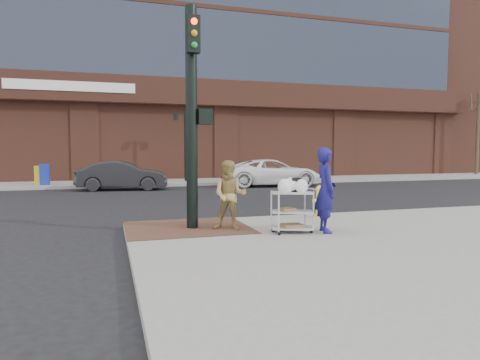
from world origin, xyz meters
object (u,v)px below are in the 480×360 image
object	(u,v)px
fire_hydrant	(320,201)
lamp_post	(186,139)
woman_blue	(326,190)
minivan_white	(272,173)
utility_cart	(292,208)
pedestrian_tan	(230,195)
traffic_signal_pole	(193,111)
sedan_dark	(123,176)

from	to	relation	value
fire_hydrant	lamp_post	bearing A→B (deg)	94.11
lamp_post	woman_blue	world-z (taller)	lamp_post
minivan_white	utility_cart	world-z (taller)	minivan_white
pedestrian_tan	utility_cart	distance (m)	1.43
minivan_white	fire_hydrant	bearing A→B (deg)	169.80
lamp_post	minivan_white	distance (m)	5.61
lamp_post	woman_blue	distance (m)	16.60
pedestrian_tan	traffic_signal_pole	bearing A→B (deg)	175.60
traffic_signal_pole	minivan_white	distance (m)	13.85
traffic_signal_pole	woman_blue	size ratio (longest dim) A/B	2.70
traffic_signal_pole	fire_hydrant	distance (m)	4.22
minivan_white	utility_cart	xyz separation A→B (m)	(-4.69, -13.12, -0.03)
lamp_post	pedestrian_tan	xyz separation A→B (m)	(-1.72, -15.62, -1.69)
sedan_dark	fire_hydrant	xyz separation A→B (m)	(4.72, -11.33, -0.12)
lamp_post	minivan_white	bearing A→B (deg)	-38.03
lamp_post	utility_cart	bearing A→B (deg)	-91.86
traffic_signal_pole	pedestrian_tan	world-z (taller)	traffic_signal_pole
lamp_post	fire_hydrant	distance (m)	14.80
woman_blue	fire_hydrant	bearing A→B (deg)	-13.43
pedestrian_tan	minivan_white	xyz separation A→B (m)	(5.89, 12.37, -0.21)
minivan_white	fire_hydrant	size ratio (longest dim) A/B	6.10
sedan_dark	pedestrian_tan	bearing A→B (deg)	-163.54
woman_blue	minivan_white	xyz separation A→B (m)	(3.97, 13.27, -0.35)
woman_blue	sedan_dark	size ratio (longest dim) A/B	0.43
traffic_signal_pole	fire_hydrant	world-z (taller)	traffic_signal_pole
woman_blue	minivan_white	size ratio (longest dim) A/B	0.35
lamp_post	woman_blue	size ratio (longest dim) A/B	2.16
woman_blue	utility_cart	xyz separation A→B (m)	(-0.72, 0.15, -0.38)
traffic_signal_pole	pedestrian_tan	xyz separation A→B (m)	(0.75, -0.40, -1.90)
traffic_signal_pole	sedan_dark	world-z (taller)	traffic_signal_pole
pedestrian_tan	minivan_white	size ratio (longest dim) A/B	0.30
lamp_post	pedestrian_tan	size ratio (longest dim) A/B	2.56
lamp_post	traffic_signal_pole	world-z (taller)	traffic_signal_pole
pedestrian_tan	utility_cart	bearing A→B (deg)	-8.75
minivan_white	lamp_post	bearing A→B (deg)	57.08
traffic_signal_pole	fire_hydrant	bearing A→B (deg)	9.68
sedan_dark	minivan_white	bearing A→B (deg)	-82.27
minivan_white	pedestrian_tan	bearing A→B (deg)	159.65
woman_blue	utility_cart	world-z (taller)	woman_blue
minivan_white	woman_blue	bearing A→B (deg)	168.43
woman_blue	fire_hydrant	world-z (taller)	woman_blue
utility_cart	fire_hydrant	world-z (taller)	utility_cart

